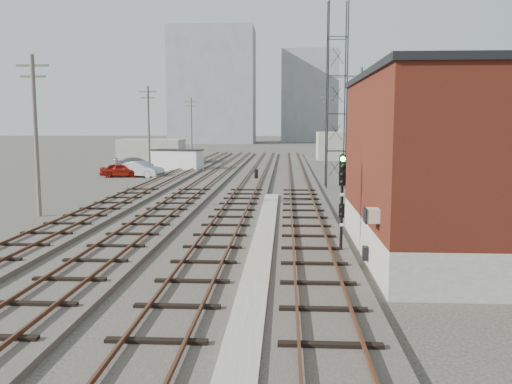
# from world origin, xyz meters

# --- Properties ---
(ground) EXTENTS (320.00, 320.00, 0.00)m
(ground) POSITION_xyz_m (0.00, 60.00, 0.00)
(ground) COLOR #282621
(ground) RESTS_ON ground
(track_right) EXTENTS (3.20, 90.00, 0.39)m
(track_right) POSITION_xyz_m (2.50, 39.00, 0.11)
(track_right) COLOR #332D28
(track_right) RESTS_ON ground
(track_mid_right) EXTENTS (3.20, 90.00, 0.39)m
(track_mid_right) POSITION_xyz_m (-1.50, 39.00, 0.11)
(track_mid_right) COLOR #332D28
(track_mid_right) RESTS_ON ground
(track_mid_left) EXTENTS (3.20, 90.00, 0.39)m
(track_mid_left) POSITION_xyz_m (-5.50, 39.00, 0.11)
(track_mid_left) COLOR #332D28
(track_mid_left) RESTS_ON ground
(track_left) EXTENTS (3.20, 90.00, 0.39)m
(track_left) POSITION_xyz_m (-9.50, 39.00, 0.11)
(track_left) COLOR #332D28
(track_left) RESTS_ON ground
(platform_curb) EXTENTS (0.90, 28.00, 0.26)m
(platform_curb) POSITION_xyz_m (0.50, 14.00, 0.13)
(platform_curb) COLOR gray
(platform_curb) RESTS_ON ground
(brick_building) EXTENTS (6.54, 12.20, 7.22)m
(brick_building) POSITION_xyz_m (7.50, 12.00, 3.63)
(brick_building) COLOR gray
(brick_building) RESTS_ON ground
(lattice_tower) EXTENTS (1.60, 1.60, 15.00)m
(lattice_tower) POSITION_xyz_m (5.50, 35.00, 7.50)
(lattice_tower) COLOR black
(lattice_tower) RESTS_ON ground
(utility_pole_left_a) EXTENTS (1.80, 0.24, 9.00)m
(utility_pole_left_a) POSITION_xyz_m (-12.50, 20.00, 4.80)
(utility_pole_left_a) COLOR #595147
(utility_pole_left_a) RESTS_ON ground
(utility_pole_left_b) EXTENTS (1.80, 0.24, 9.00)m
(utility_pole_left_b) POSITION_xyz_m (-12.50, 45.00, 4.80)
(utility_pole_left_b) COLOR #595147
(utility_pole_left_b) RESTS_ON ground
(utility_pole_left_c) EXTENTS (1.80, 0.24, 9.00)m
(utility_pole_left_c) POSITION_xyz_m (-12.50, 70.00, 4.80)
(utility_pole_left_c) COLOR #595147
(utility_pole_left_c) RESTS_ON ground
(utility_pole_right_a) EXTENTS (1.80, 0.24, 9.00)m
(utility_pole_right_a) POSITION_xyz_m (6.50, 28.00, 4.80)
(utility_pole_right_a) COLOR #595147
(utility_pole_right_a) RESTS_ON ground
(utility_pole_right_b) EXTENTS (1.80, 0.24, 9.00)m
(utility_pole_right_b) POSITION_xyz_m (6.50, 58.00, 4.80)
(utility_pole_right_b) COLOR #595147
(utility_pole_right_b) RESTS_ON ground
(apartment_left) EXTENTS (22.00, 14.00, 30.00)m
(apartment_left) POSITION_xyz_m (-18.00, 135.00, 15.00)
(apartment_left) COLOR gray
(apartment_left) RESTS_ON ground
(apartment_right) EXTENTS (16.00, 12.00, 26.00)m
(apartment_right) POSITION_xyz_m (8.00, 150.00, 13.00)
(apartment_right) COLOR gray
(apartment_right) RESTS_ON ground
(shed_left) EXTENTS (8.00, 5.00, 3.20)m
(shed_left) POSITION_xyz_m (-16.00, 60.00, 1.60)
(shed_left) COLOR gray
(shed_left) RESTS_ON ground
(shed_right) EXTENTS (6.00, 6.00, 4.00)m
(shed_right) POSITION_xyz_m (9.00, 70.00, 2.00)
(shed_right) COLOR gray
(shed_right) RESTS_ON ground
(signal_mast) EXTENTS (0.40, 0.41, 4.05)m
(signal_mast) POSITION_xyz_m (3.70, 11.87, 2.38)
(signal_mast) COLOR gray
(signal_mast) RESTS_ON ground
(switch_stand) EXTENTS (0.37, 0.37, 1.22)m
(switch_stand) POSITION_xyz_m (-1.29, 40.10, 0.58)
(switch_stand) COLOR black
(switch_stand) RESTS_ON ground
(site_trailer) EXTENTS (5.99, 3.56, 2.36)m
(site_trailer) POSITION_xyz_m (-10.72, 50.42, 1.19)
(site_trailer) COLOR silver
(site_trailer) RESTS_ON ground
(car_red) EXTENTS (4.14, 2.02, 1.36)m
(car_red) POSITION_xyz_m (-14.72, 42.54, 0.68)
(car_red) COLOR maroon
(car_red) RESTS_ON ground
(car_silver) EXTENTS (4.92, 3.15, 1.53)m
(car_silver) POSITION_xyz_m (-12.77, 42.61, 0.76)
(car_silver) COLOR #A4A7AC
(car_silver) RESTS_ON ground
(car_grey) EXTENTS (5.33, 3.26, 1.44)m
(car_grey) POSITION_xyz_m (-15.25, 50.29, 0.72)
(car_grey) COLOR slate
(car_grey) RESTS_ON ground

